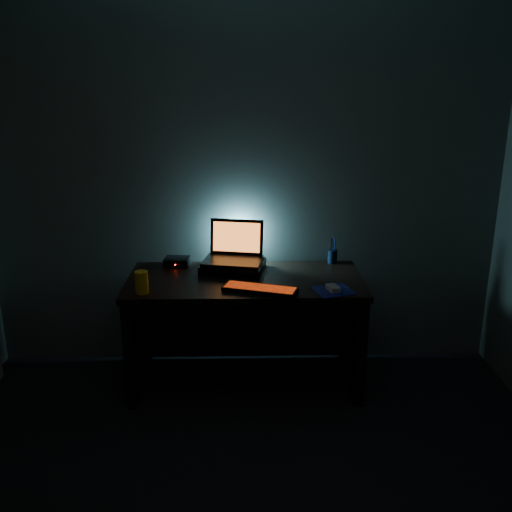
# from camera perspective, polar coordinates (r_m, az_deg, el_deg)

# --- Properties ---
(room) EXTENTS (3.50, 4.00, 2.50)m
(room) POSITION_cam_1_polar(r_m,az_deg,el_deg) (1.95, -0.99, -4.55)
(room) COLOR black
(room) RESTS_ON ground
(desk) EXTENTS (1.50, 0.70, 0.75)m
(desk) POSITION_cam_1_polar(r_m,az_deg,el_deg) (3.79, -1.08, -5.63)
(desk) COLOR black
(desk) RESTS_ON ground
(riser) EXTENTS (0.45, 0.37, 0.06)m
(riser) POSITION_cam_1_polar(r_m,az_deg,el_deg) (3.77, -2.31, -1.05)
(riser) COLOR black
(riser) RESTS_ON desk
(laptop) EXTENTS (0.42, 0.35, 0.26)m
(laptop) POSITION_cam_1_polar(r_m,az_deg,el_deg) (3.79, -2.17, 0.48)
(laptop) COLOR black
(laptop) RESTS_ON riser
(keyboard) EXTENTS (0.47, 0.27, 0.03)m
(keyboard) POSITION_cam_1_polar(r_m,az_deg,el_deg) (3.42, 0.40, -3.33)
(keyboard) COLOR black
(keyboard) RESTS_ON desk
(mousepad) EXTENTS (0.27, 0.26, 0.00)m
(mousepad) POSITION_cam_1_polar(r_m,az_deg,el_deg) (3.46, 7.72, -3.46)
(mousepad) COLOR navy
(mousepad) RESTS_ON desk
(mouse) EXTENTS (0.08, 0.11, 0.03)m
(mouse) POSITION_cam_1_polar(r_m,az_deg,el_deg) (3.45, 7.73, -3.21)
(mouse) COLOR #95959A
(mouse) RESTS_ON mousepad
(pen_cup) EXTENTS (0.08, 0.08, 0.09)m
(pen_cup) POSITION_cam_1_polar(r_m,az_deg,el_deg) (3.96, 7.66, -0.05)
(pen_cup) COLOR black
(pen_cup) RESTS_ON desk
(juice_glass) EXTENTS (0.10, 0.10, 0.13)m
(juice_glass) POSITION_cam_1_polar(r_m,az_deg,el_deg) (3.45, -11.36, -2.59)
(juice_glass) COLOR #E2B30B
(juice_glass) RESTS_ON desk
(router) EXTENTS (0.17, 0.14, 0.05)m
(router) POSITION_cam_1_polar(r_m,az_deg,el_deg) (3.91, -7.89, -0.57)
(router) COLOR black
(router) RESTS_ON desk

